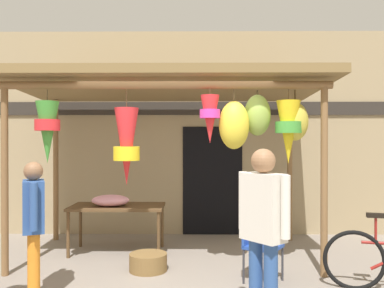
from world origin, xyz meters
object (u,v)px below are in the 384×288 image
(flower_heap_on_table, at_px, (111,200))
(wicker_basket_by_table, at_px, (148,262))
(display_table, at_px, (117,210))
(shopper_by_bananas, at_px, (34,219))
(vendor_in_orange, at_px, (263,223))
(folding_chair, at_px, (257,240))

(flower_heap_on_table, height_order, wicker_basket_by_table, flower_heap_on_table)
(display_table, height_order, shopper_by_bananas, shopper_by_bananas)
(display_table, distance_m, flower_heap_on_table, 0.19)
(vendor_in_orange, bearing_deg, folding_chair, 83.68)
(folding_chair, height_order, wicker_basket_by_table, folding_chair)
(vendor_in_orange, distance_m, shopper_by_bananas, 2.50)
(folding_chair, xyz_separation_m, vendor_in_orange, (-0.15, -1.31, 0.48))
(shopper_by_bananas, bearing_deg, vendor_in_orange, -16.51)
(vendor_in_orange, relative_size, shopper_by_bananas, 1.10)
(flower_heap_on_table, distance_m, shopper_by_bananas, 1.89)
(display_table, distance_m, shopper_by_bananas, 2.00)
(flower_heap_on_table, bearing_deg, wicker_basket_by_table, -51.53)
(display_table, xyz_separation_m, folding_chair, (1.99, -1.30, -0.16))
(folding_chair, bearing_deg, shopper_by_bananas, -166.70)
(display_table, bearing_deg, vendor_in_orange, -54.83)
(folding_chair, relative_size, vendor_in_orange, 0.50)
(folding_chair, bearing_deg, vendor_in_orange, -96.32)
(vendor_in_orange, height_order, shopper_by_bananas, vendor_in_orange)
(display_table, relative_size, vendor_in_orange, 0.87)
(folding_chair, height_order, vendor_in_orange, vendor_in_orange)
(shopper_by_bananas, bearing_deg, wicker_basket_by_table, 40.71)
(wicker_basket_by_table, bearing_deg, shopper_by_bananas, -139.29)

